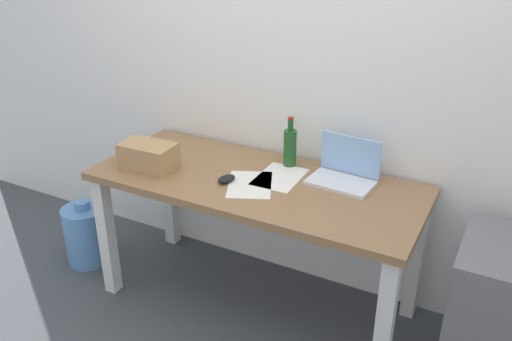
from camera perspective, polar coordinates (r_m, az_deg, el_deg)
name	(u,v)px	position (r m, az deg, el deg)	size (l,w,h in m)	color
ground_plane	(256,301)	(3.09, 0.00, -13.66)	(8.00, 8.00, 0.00)	#42474C
back_wall	(293,54)	(2.84, 3.95, 12.22)	(5.20, 0.08, 2.60)	white
desk	(256,199)	(2.72, 0.00, -3.00)	(1.67, 0.70, 0.76)	olive
laptop_right	(344,172)	(2.67, 9.35, -0.21)	(0.33, 0.23, 0.22)	silver
beer_bottle	(290,147)	(2.79, 3.63, 2.54)	(0.07, 0.07, 0.27)	#1E5123
computer_mouse	(226,179)	(2.65, -3.17, -0.90)	(0.06, 0.10, 0.03)	black
cardboard_box	(149,156)	(2.83, -11.35, 1.55)	(0.28, 0.17, 0.13)	tan
paper_sheet_near_back	(280,177)	(2.70, 2.52, -0.69)	(0.21, 0.30, 0.00)	white
paper_sheet_center	(250,184)	(2.62, -0.64, -1.49)	(0.21, 0.30, 0.00)	white
water_cooler_jug	(87,234)	(3.46, -17.57, -6.47)	(0.26, 0.26, 0.41)	#598CC6
filing_cabinet	(497,319)	(2.64, 24.26, -14.24)	(0.40, 0.48, 0.72)	slate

